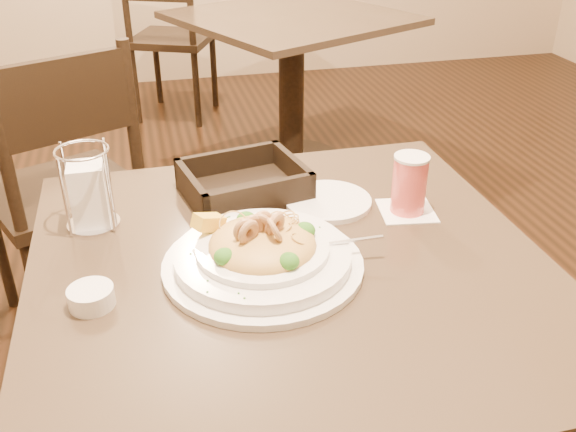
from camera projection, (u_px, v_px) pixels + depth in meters
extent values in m
cylinder|color=black|center=(290.00, 412.00, 1.31)|extent=(0.12, 0.12, 0.68)
cube|color=#4B3B2A|center=(291.00, 268.00, 1.13)|extent=(0.90, 0.90, 0.03)
cylinder|color=black|center=(291.00, 161.00, 3.23)|extent=(0.52, 0.52, 0.03)
cylinder|color=black|center=(291.00, 94.00, 3.06)|extent=(0.12, 0.12, 0.68)
cube|color=#4B3B2A|center=(292.00, 18.00, 2.88)|extent=(1.20, 1.20, 0.03)
cube|color=black|center=(62.00, 193.00, 1.98)|extent=(0.56, 0.56, 0.04)
cylinder|color=black|center=(103.00, 219.00, 2.31)|extent=(0.04, 0.04, 0.43)
cylinder|color=black|center=(1.00, 252.00, 2.12)|extent=(0.04, 0.04, 0.43)
cylinder|color=black|center=(150.00, 262.00, 2.07)|extent=(0.04, 0.04, 0.43)
cylinder|color=black|center=(39.00, 304.00, 1.87)|extent=(0.04, 0.04, 0.43)
cylinder|color=black|center=(132.00, 120.00, 1.83)|extent=(0.04, 0.04, 0.46)
cylinder|color=black|center=(3.00, 151.00, 1.63)|extent=(0.04, 0.04, 0.46)
cube|color=black|center=(65.00, 99.00, 1.68)|extent=(0.34, 0.18, 0.22)
cube|color=black|center=(172.00, 39.00, 3.65)|extent=(0.55, 0.55, 0.04)
cylinder|color=black|center=(214.00, 72.00, 3.89)|extent=(0.04, 0.04, 0.43)
cylinder|color=black|center=(157.00, 69.00, 3.95)|extent=(0.04, 0.04, 0.43)
cylinder|color=black|center=(197.00, 90.00, 3.58)|extent=(0.04, 0.04, 0.43)
cylinder|color=black|center=(135.00, 87.00, 3.64)|extent=(0.04, 0.04, 0.43)
cylinder|color=black|center=(190.00, 0.00, 3.34)|extent=(0.04, 0.04, 0.46)
cylinder|color=white|center=(263.00, 265.00, 1.10)|extent=(0.35, 0.35, 0.01)
cylinder|color=white|center=(263.00, 256.00, 1.09)|extent=(0.30, 0.30, 0.02)
cylinder|color=white|center=(263.00, 248.00, 1.09)|extent=(0.23, 0.23, 0.01)
ellipsoid|color=#BC9245|center=(263.00, 245.00, 1.08)|extent=(0.18, 0.18, 0.06)
cube|color=yellow|center=(209.00, 222.00, 1.12)|extent=(0.07, 0.06, 0.04)
cube|color=silver|center=(347.00, 241.00, 1.11)|extent=(0.13, 0.02, 0.01)
cube|color=silver|center=(307.00, 244.00, 1.09)|extent=(0.03, 0.02, 0.00)
torus|color=#BC9245|center=(288.00, 228.00, 1.12)|extent=(0.05, 0.07, 0.05)
torus|color=#BC9245|center=(258.00, 237.00, 1.07)|extent=(0.04, 0.05, 0.03)
torus|color=#BC9245|center=(288.00, 255.00, 1.05)|extent=(0.05, 0.05, 0.02)
torus|color=#BC9245|center=(282.00, 243.00, 1.08)|extent=(0.06, 0.06, 0.02)
torus|color=#BC9245|center=(252.00, 239.00, 1.08)|extent=(0.04, 0.04, 0.01)
torus|color=#BC9245|center=(288.00, 220.00, 1.11)|extent=(0.04, 0.04, 0.02)
torus|color=#BC9245|center=(254.00, 223.00, 1.12)|extent=(0.05, 0.06, 0.03)
torus|color=#BC9245|center=(285.00, 219.00, 1.11)|extent=(0.05, 0.06, 0.03)
torus|color=#BC9245|center=(301.00, 245.00, 1.06)|extent=(0.04, 0.04, 0.01)
torus|color=#BC9245|center=(233.00, 245.00, 1.06)|extent=(0.05, 0.05, 0.02)
torus|color=#BC9245|center=(299.00, 239.00, 1.06)|extent=(0.04, 0.04, 0.02)
torus|color=#BC9245|center=(282.00, 231.00, 1.08)|extent=(0.05, 0.06, 0.04)
torus|color=#BC9245|center=(286.00, 229.00, 1.11)|extent=(0.05, 0.06, 0.04)
torus|color=#BC9245|center=(233.00, 224.00, 1.10)|extent=(0.07, 0.06, 0.04)
torus|color=#BC9245|center=(261.00, 233.00, 1.09)|extent=(0.05, 0.04, 0.02)
torus|color=#BC9245|center=(262.00, 229.00, 1.07)|extent=(0.05, 0.05, 0.03)
torus|color=#BC9245|center=(281.00, 223.00, 1.13)|extent=(0.06, 0.05, 0.04)
torus|color=tan|center=(262.00, 223.00, 1.06)|extent=(0.05, 0.03, 0.04)
torus|color=tan|center=(261.00, 225.00, 1.06)|extent=(0.05, 0.04, 0.04)
torus|color=tan|center=(275.00, 230.00, 1.04)|extent=(0.03, 0.04, 0.04)
torus|color=tan|center=(246.00, 231.00, 1.04)|extent=(0.04, 0.02, 0.04)
torus|color=tan|center=(253.00, 227.00, 1.05)|extent=(0.04, 0.02, 0.04)
torus|color=tan|center=(249.00, 232.00, 1.04)|extent=(0.05, 0.04, 0.04)
torus|color=tan|center=(276.00, 225.00, 1.06)|extent=(0.04, 0.04, 0.04)
torus|color=tan|center=(273.00, 223.00, 1.06)|extent=(0.05, 0.05, 0.04)
ellipsoid|color=#215814|center=(305.00, 231.00, 1.11)|extent=(0.04, 0.04, 0.03)
ellipsoid|color=#215814|center=(246.00, 219.00, 1.14)|extent=(0.03, 0.03, 0.03)
ellipsoid|color=#215814|center=(225.00, 257.00, 1.03)|extent=(0.04, 0.04, 0.03)
ellipsoid|color=#215814|center=(288.00, 261.00, 1.02)|extent=(0.04, 0.04, 0.03)
cube|color=#266619|center=(320.00, 227.00, 1.16)|extent=(0.00, 0.00, 0.00)
cube|color=#266619|center=(231.00, 222.00, 1.17)|extent=(0.00, 0.00, 0.00)
cube|color=#266619|center=(208.00, 281.00, 1.01)|extent=(0.00, 0.00, 0.00)
cube|color=#266619|center=(244.00, 298.00, 0.97)|extent=(0.00, 0.00, 0.00)
cube|color=#266619|center=(229.00, 217.00, 1.19)|extent=(0.00, 0.00, 0.00)
cube|color=#266619|center=(191.00, 254.00, 1.08)|extent=(0.00, 0.00, 0.00)
cube|color=#266619|center=(207.00, 292.00, 0.98)|extent=(0.00, 0.00, 0.00)
cube|color=#266619|center=(228.00, 217.00, 1.19)|extent=(0.00, 0.00, 0.00)
cube|color=#266619|center=(279.00, 216.00, 1.19)|extent=(0.00, 0.00, 0.00)
cube|color=#266619|center=(239.00, 293.00, 0.98)|extent=(0.00, 0.00, 0.00)
cube|color=#266619|center=(301.00, 220.00, 1.18)|extent=(0.00, 0.00, 0.00)
cube|color=white|center=(407.00, 211.00, 1.28)|extent=(0.12, 0.12, 0.00)
cylinder|color=#E75751|center=(409.00, 184.00, 1.25)|extent=(0.07, 0.07, 0.12)
cylinder|color=white|center=(412.00, 157.00, 1.22)|extent=(0.07, 0.07, 0.01)
cube|color=black|center=(244.00, 191.00, 1.34)|extent=(0.27, 0.24, 0.02)
cube|color=black|center=(292.00, 167.00, 1.37)|extent=(0.05, 0.19, 0.05)
cube|color=black|center=(191.00, 187.00, 1.28)|extent=(0.05, 0.19, 0.05)
cube|color=black|center=(228.00, 160.00, 1.40)|extent=(0.24, 0.06, 0.05)
cube|color=black|center=(261.00, 195.00, 1.25)|extent=(0.24, 0.06, 0.05)
cylinder|color=silver|center=(94.00, 223.00, 1.24)|extent=(0.10, 0.10, 0.01)
torus|color=silver|center=(81.00, 150.00, 1.16)|extent=(0.10, 0.10, 0.01)
cube|color=white|center=(89.00, 194.00, 1.20)|extent=(0.07, 0.07, 0.12)
cylinder|color=silver|center=(65.00, 198.00, 1.16)|extent=(0.01, 0.01, 0.16)
cylinder|color=silver|center=(109.00, 194.00, 1.17)|extent=(0.01, 0.01, 0.16)
cylinder|color=silver|center=(67.00, 180.00, 1.22)|extent=(0.01, 0.01, 0.16)
cylinder|color=silver|center=(109.00, 176.00, 1.24)|extent=(0.01, 0.01, 0.16)
cylinder|color=white|center=(328.00, 201.00, 1.31)|extent=(0.20, 0.20, 0.01)
cylinder|color=white|center=(91.00, 297.00, 1.01)|extent=(0.08, 0.08, 0.03)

